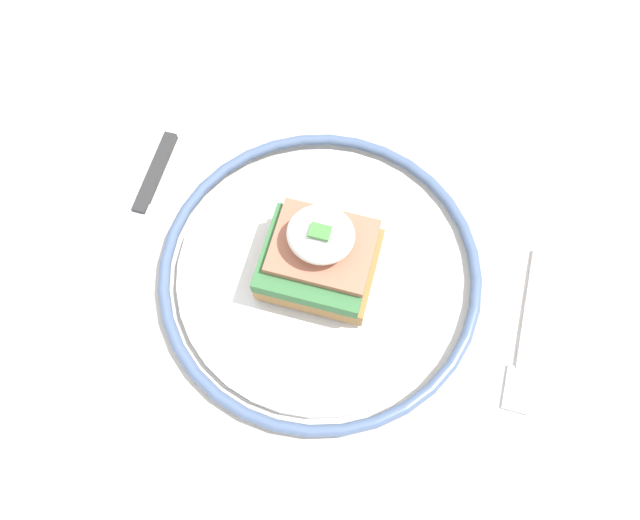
{
  "coord_description": "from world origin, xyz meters",
  "views": [
    {
      "loc": [
        -0.02,
        0.21,
        1.25
      ],
      "look_at": [
        0.03,
        0.02,
        0.78
      ],
      "focal_mm": 35.0,
      "sensor_mm": 36.0,
      "label": 1
    }
  ],
  "objects_px": {
    "fork": "(526,336)",
    "plate": "(320,272)",
    "knife": "(139,212)",
    "sandwich": "(320,255)"
  },
  "relations": [
    {
      "from": "plate",
      "to": "knife",
      "type": "distance_m",
      "value": 0.17
    },
    {
      "from": "fork",
      "to": "plate",
      "type": "bearing_deg",
      "value": -2.76
    },
    {
      "from": "sandwich",
      "to": "knife",
      "type": "distance_m",
      "value": 0.18
    },
    {
      "from": "sandwich",
      "to": "fork",
      "type": "xyz_separation_m",
      "value": [
        -0.18,
        0.01,
        -0.04
      ]
    },
    {
      "from": "sandwich",
      "to": "knife",
      "type": "relative_size",
      "value": 0.45
    },
    {
      "from": "sandwich",
      "to": "fork",
      "type": "bearing_deg",
      "value": 177.02
    },
    {
      "from": "plate",
      "to": "fork",
      "type": "distance_m",
      "value": 0.18
    },
    {
      "from": "sandwich",
      "to": "fork",
      "type": "height_order",
      "value": "sandwich"
    },
    {
      "from": "plate",
      "to": "fork",
      "type": "relative_size",
      "value": 1.9
    },
    {
      "from": "plate",
      "to": "sandwich",
      "type": "bearing_deg",
      "value": -51.29
    }
  ]
}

